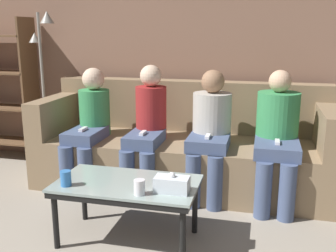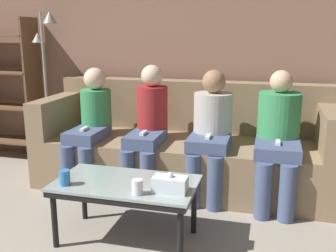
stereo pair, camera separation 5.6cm
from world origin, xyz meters
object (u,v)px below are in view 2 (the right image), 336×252
at_px(standing_lamp, 47,74).
at_px(seated_person_mid_left, 148,126).
at_px(seated_person_mid_right, 211,129).
at_px(seated_person_right_end, 278,133).
at_px(tissue_box, 170,184).
at_px(couch, 184,149).
at_px(coffee_table, 126,188).
at_px(cup_near_left, 137,187).
at_px(seated_person_left_end, 91,124).
at_px(cup_near_right, 65,178).

xyz_separation_m(standing_lamp, seated_person_mid_left, (1.24, -0.40, -0.39)).
distance_m(seated_person_mid_right, seated_person_right_end, 0.56).
bearing_deg(tissue_box, seated_person_mid_left, 114.89).
distance_m(couch, tissue_box, 1.26).
bearing_deg(seated_person_mid_left, seated_person_mid_right, 2.89).
xyz_separation_m(coffee_table, seated_person_right_end, (1.00, 0.93, 0.22)).
distance_m(standing_lamp, seated_person_mid_left, 1.36).
relative_size(cup_near_left, standing_lamp, 0.06).
height_order(seated_person_left_end, seated_person_mid_left, seated_person_mid_left).
height_order(couch, cup_near_left, couch).
bearing_deg(cup_near_right, cup_near_left, -2.39).
distance_m(coffee_table, seated_person_right_end, 1.38).
height_order(standing_lamp, seated_person_mid_left, standing_lamp).
distance_m(cup_near_right, seated_person_left_end, 1.12).
distance_m(standing_lamp, seated_person_right_end, 2.43).
height_order(cup_near_right, seated_person_mid_left, seated_person_mid_left).
bearing_deg(cup_near_right, seated_person_mid_left, 77.16).
relative_size(couch, cup_near_right, 26.21).
relative_size(cup_near_right, seated_person_mid_left, 0.09).
xyz_separation_m(coffee_table, cup_near_left, (0.15, -0.18, 0.09)).
distance_m(cup_near_right, standing_lamp, 1.84).
relative_size(couch, seated_person_mid_right, 2.45).
bearing_deg(coffee_table, tissue_box, -14.71).
bearing_deg(seated_person_mid_right, tissue_box, -95.61).
height_order(cup_near_right, standing_lamp, standing_lamp).
bearing_deg(cup_near_left, tissue_box, 26.07).
bearing_deg(seated_person_right_end, coffee_table, -137.13).
height_order(coffee_table, seated_person_mid_left, seated_person_mid_left).
height_order(seated_person_left_end, seated_person_mid_right, seated_person_mid_right).
bearing_deg(couch, cup_near_right, -111.84).
distance_m(couch, seated_person_mid_left, 0.45).
bearing_deg(coffee_table, seated_person_right_end, 42.87).
xyz_separation_m(seated_person_left_end, seated_person_mid_right, (1.13, 0.03, 0.02)).
distance_m(cup_near_right, seated_person_mid_left, 1.10).
height_order(cup_near_left, seated_person_mid_left, seated_person_mid_left).
height_order(seated_person_left_end, seated_person_right_end, seated_person_right_end).
bearing_deg(coffee_table, couch, 82.39).
relative_size(cup_near_left, tissue_box, 0.45).
bearing_deg(seated_person_right_end, couch, 165.12).
xyz_separation_m(couch, tissue_box, (0.18, -1.24, 0.14)).
xyz_separation_m(couch, standing_lamp, (-1.52, 0.16, 0.65)).
bearing_deg(cup_near_left, seated_person_right_end, 52.43).
relative_size(cup_near_right, seated_person_mid_right, 0.09).
height_order(standing_lamp, seated_person_mid_right, standing_lamp).
distance_m(coffee_table, cup_near_right, 0.41).
bearing_deg(cup_near_right, standing_lamp, 124.17).
bearing_deg(tissue_box, coffee_table, 165.29).
height_order(coffee_table, seated_person_right_end, seated_person_right_end).
bearing_deg(seated_person_mid_right, standing_lamp, 168.39).
bearing_deg(cup_near_left, standing_lamp, 135.50).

